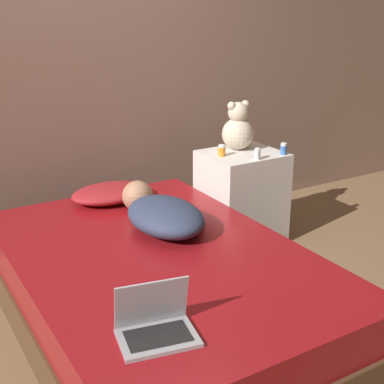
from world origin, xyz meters
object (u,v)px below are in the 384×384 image
Objects in this scene: bottle_blue at (284,149)px; bottle_orange at (222,151)px; teddy_bear at (238,129)px; pillow at (110,193)px; laptop at (155,324)px; person_lying at (161,213)px; bottle_clear at (257,154)px.

bottle_blue is 1.03× the size of bottle_orange.
teddy_bear is 0.24m from bottle_orange.
teddy_bear is (0.94, -0.06, 0.32)m from pillow.
laptop reaches higher than pillow.
pillow is at bearing 98.45° from person_lying.
bottle_orange is at bearing 129.18° from bottle_clear.
bottle_blue is at bearing 12.34° from person_lying.
person_lying is (0.08, -0.55, 0.03)m from pillow.
pillow is at bearing 168.93° from bottle_orange.
bottle_blue is 1.05× the size of bottle_clear.
laptop is 1.75m from bottle_clear.
pillow is 6.53× the size of bottle_orange.
person_lying is 9.26× the size of bottle_blue.
person_lying is 0.80m from bottle_orange.
bottle_orange is (0.75, -0.15, 0.21)m from pillow.
bottle_orange is at bearing 31.37° from person_lying.
bottle_clear is at bearing -20.36° from pillow.
bottle_blue is (0.19, -0.27, -0.11)m from teddy_bear.
pillow is 1.51m from laptop.
person_lying is 1.09m from bottle_blue.
bottle_clear is (-0.04, -0.28, -0.11)m from teddy_bear.
bottle_blue is 0.42m from bottle_orange.
teddy_bear is at bearing 30.08° from person_lying.
bottle_blue is (1.13, -0.33, 0.21)m from pillow.
pillow is 0.55m from person_lying.
bottle_blue is at bearing -25.46° from bottle_orange.
pillow is 1.47× the size of teddy_bear.
bottle_blue is (1.05, 0.22, 0.17)m from person_lying.
bottle_blue reaches higher than person_lying.
teddy_bear is at bearing -3.53° from pillow.
laptop is at bearing -144.23° from bottle_blue.
person_lying is at bearing 72.26° from laptop.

